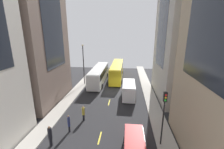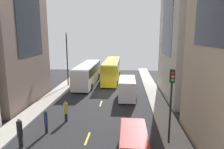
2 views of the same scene
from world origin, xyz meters
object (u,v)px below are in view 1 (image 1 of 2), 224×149
object	(u,v)px
pedestrian_crossing_mid	(83,113)
pedestrian_waiting_curb	(69,123)
delivery_van_white	(129,89)
traffic_light_near_corner	(164,109)
car_red_0	(134,145)
streetcar_yellow	(117,70)
pedestrian_crossing_near	(50,136)
city_bus_white	(99,73)

from	to	relation	value
pedestrian_crossing_mid	pedestrian_waiting_curb	size ratio (longest dim) A/B	0.95
delivery_van_white	traffic_light_near_corner	size ratio (longest dim) A/B	1.00
car_red_0	pedestrian_waiting_curb	xyz separation A→B (m)	(-7.07, 2.47, 0.13)
traffic_light_near_corner	streetcar_yellow	bearing A→B (deg)	104.72
pedestrian_crossing_near	traffic_light_near_corner	world-z (taller)	traffic_light_near_corner
delivery_van_white	pedestrian_waiting_curb	bearing A→B (deg)	-123.50
pedestrian_crossing_mid	car_red_0	bearing A→B (deg)	14.76
delivery_van_white	traffic_light_near_corner	bearing A→B (deg)	-74.54
streetcar_yellow	delivery_van_white	world-z (taller)	streetcar_yellow
traffic_light_near_corner	delivery_van_white	bearing A→B (deg)	105.46
city_bus_white	traffic_light_near_corner	xyz separation A→B (m)	(9.56, -18.76, 1.98)
streetcar_yellow	car_red_0	bearing A→B (deg)	-82.26
traffic_light_near_corner	pedestrian_crossing_near	bearing A→B (deg)	-174.00
delivery_van_white	city_bus_white	bearing A→B (deg)	130.45
city_bus_white	traffic_light_near_corner	world-z (taller)	traffic_light_near_corner
city_bus_white	pedestrian_crossing_near	bearing A→B (deg)	-93.29
delivery_van_white	pedestrian_crossing_near	xyz separation A→B (m)	(-7.62, -12.29, -0.35)
streetcar_yellow	city_bus_white	bearing A→B (deg)	-136.98
delivery_van_white	traffic_light_near_corner	world-z (taller)	traffic_light_near_corner
city_bus_white	pedestrian_waiting_curb	world-z (taller)	city_bus_white
streetcar_yellow	pedestrian_waiting_curb	distance (m)	21.46
pedestrian_crossing_mid	traffic_light_near_corner	size ratio (longest dim) A/B	0.36
pedestrian_waiting_curb	traffic_light_near_corner	size ratio (longest dim) A/B	0.38
car_red_0	streetcar_yellow	bearing A→B (deg)	97.74
city_bus_white	delivery_van_white	xyz separation A→B (m)	(6.48, -7.60, -0.50)
car_red_0	pedestrian_waiting_curb	world-z (taller)	pedestrian_waiting_curb
pedestrian_crossing_mid	delivery_van_white	bearing A→B (deg)	106.46
traffic_light_near_corner	city_bus_white	bearing A→B (deg)	117.01
streetcar_yellow	pedestrian_waiting_curb	bearing A→B (deg)	-100.41
streetcar_yellow	pedestrian_crossing_mid	size ratio (longest dim) A/B	6.92
city_bus_white	pedestrian_crossing_mid	size ratio (longest dim) A/B	6.48
pedestrian_crossing_near	pedestrian_crossing_mid	bearing A→B (deg)	-81.81
delivery_van_white	pedestrian_crossing_near	distance (m)	14.46
car_red_0	traffic_light_near_corner	world-z (taller)	traffic_light_near_corner
streetcar_yellow	pedestrian_crossing_near	xyz separation A→B (m)	(-4.87, -23.36, -0.97)
city_bus_white	delivery_van_white	size ratio (longest dim) A/B	2.32
pedestrian_crossing_near	car_red_0	bearing A→B (deg)	-150.77
city_bus_white	streetcar_yellow	xyz separation A→B (m)	(3.72, 3.47, 0.12)
delivery_van_white	pedestrian_crossing_near	size ratio (longest dim) A/B	2.50
pedestrian_crossing_mid	pedestrian_crossing_near	xyz separation A→B (m)	(-1.93, -4.69, 0.12)
city_bus_white	delivery_van_white	bearing A→B (deg)	-49.55
streetcar_yellow	pedestrian_crossing_near	size ratio (longest dim) A/B	6.18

